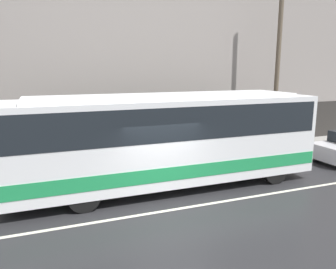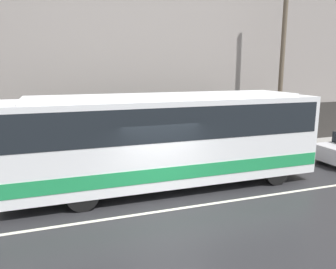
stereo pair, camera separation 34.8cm
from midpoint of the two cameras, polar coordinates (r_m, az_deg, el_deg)
name	(u,v)px [view 2 (the right image)]	position (r m, az deg, el deg)	size (l,w,h in m)	color
ground_plane	(169,210)	(10.12, 1.11, -13.05)	(60.00, 60.00, 0.00)	#262628
sidewalk	(131,162)	(14.70, -5.86, -4.86)	(60.00, 2.23, 0.18)	gray
building_facade	(122,64)	(15.35, -7.32, 12.11)	(60.00, 0.35, 9.14)	gray
lane_stripe	(169,210)	(10.12, 1.11, -13.03)	(54.00, 0.14, 0.01)	beige
transit_bus	(167,136)	(11.50, 0.70, -0.24)	(10.92, 2.57, 3.32)	white
utility_pole_near	(282,60)	(16.83, 19.83, 12.04)	(0.22, 0.22, 8.79)	brown
pedestrian_waiting	(58,148)	(14.49, -17.95, -2.28)	(0.36, 0.36, 1.57)	#1E5933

